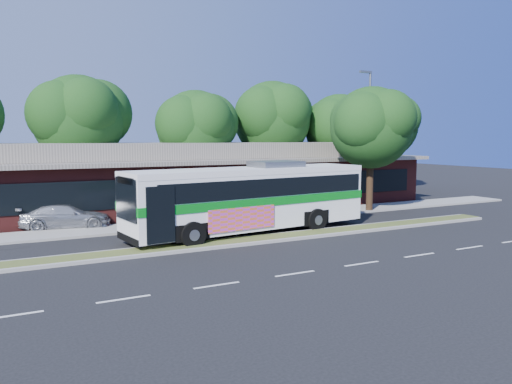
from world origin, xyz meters
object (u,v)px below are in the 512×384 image
at_px(transit_bus, 252,194).
at_px(lamp_post, 369,136).
at_px(sedan, 65,216).
at_px(sidewalk_tree, 374,126).

bearing_deg(transit_bus, lamp_post, 12.42).
xyz_separation_m(lamp_post, sedan, (-18.56, 2.16, -4.24)).
relative_size(sedan, sidewalk_tree, 0.57).
height_order(transit_bus, sidewalk_tree, sidewalk_tree).
xyz_separation_m(lamp_post, sidewalk_tree, (0.07, -0.47, 0.65)).
relative_size(transit_bus, sedan, 2.84).
bearing_deg(sedan, lamp_post, -85.91).
relative_size(lamp_post, sidewalk_tree, 1.13).
relative_size(transit_bus, sidewalk_tree, 1.62).
bearing_deg(lamp_post, sidewalk_tree, -82.09).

